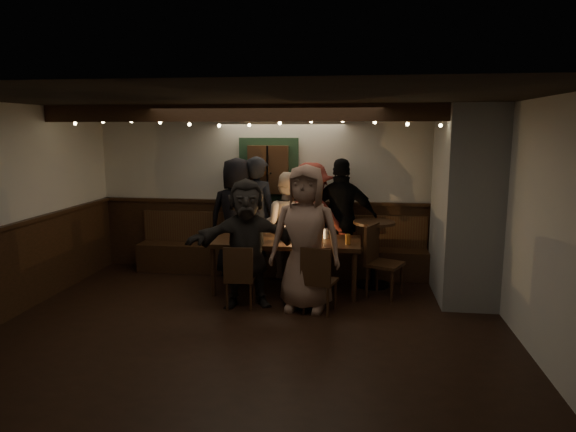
# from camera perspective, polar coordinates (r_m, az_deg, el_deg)

# --- Properties ---
(room) EXTENTS (6.02, 5.01, 2.62)m
(room) POSITION_cam_1_polar(r_m,az_deg,el_deg) (7.14, 6.54, -0.20)
(room) COLOR black
(room) RESTS_ON ground
(dining_table) EXTENTS (2.09, 0.89, 0.90)m
(dining_table) POSITION_cam_1_polar(r_m,az_deg,el_deg) (7.25, -0.23, -3.14)
(dining_table) COLOR black
(dining_table) RESTS_ON ground
(chair_near_left) EXTENTS (0.40, 0.40, 0.83)m
(chair_near_left) POSITION_cam_1_polar(r_m,az_deg,el_deg) (6.60, -5.42, -6.41)
(chair_near_left) COLOR black
(chair_near_left) RESTS_ON ground
(chair_near_right) EXTENTS (0.47, 0.47, 0.86)m
(chair_near_right) POSITION_cam_1_polar(r_m,az_deg,el_deg) (6.41, 3.33, -6.70)
(chair_near_right) COLOR black
(chair_near_right) RESTS_ON ground
(chair_end) EXTENTS (0.59, 0.59, 0.99)m
(chair_end) POSITION_cam_1_polar(r_m,az_deg,el_deg) (7.20, 10.02, -4.42)
(chair_end) COLOR black
(chair_end) RESTS_ON ground
(high_top) EXTENTS (0.61, 0.61, 0.97)m
(high_top) POSITION_cam_1_polar(r_m,az_deg,el_deg) (7.60, 9.48, -3.22)
(high_top) COLOR black
(high_top) RESTS_ON ground
(person_a) EXTENTS (0.91, 0.60, 1.86)m
(person_a) POSITION_cam_1_polar(r_m,az_deg,el_deg) (8.05, -5.63, -0.11)
(person_a) COLOR black
(person_a) RESTS_ON ground
(person_b) EXTENTS (0.81, 0.69, 1.87)m
(person_b) POSITION_cam_1_polar(r_m,az_deg,el_deg) (8.05, -3.38, -0.02)
(person_b) COLOR black
(person_b) RESTS_ON ground
(person_c) EXTENTS (0.88, 0.74, 1.64)m
(person_c) POSITION_cam_1_polar(r_m,az_deg,el_deg) (7.95, -0.18, -0.98)
(person_c) COLOR beige
(person_c) RESTS_ON ground
(person_d) EXTENTS (1.19, 0.72, 1.79)m
(person_d) POSITION_cam_1_polar(r_m,az_deg,el_deg) (7.79, 2.53, -0.64)
(person_d) COLOR maroon
(person_d) RESTS_ON ground
(person_e) EXTENTS (1.09, 0.47, 1.85)m
(person_e) POSITION_cam_1_polar(r_m,az_deg,el_deg) (7.87, 6.00, -0.36)
(person_e) COLOR black
(person_e) RESTS_ON ground
(person_f) EXTENTS (1.62, 0.83, 1.67)m
(person_f) POSITION_cam_1_polar(r_m,az_deg,el_deg) (6.65, -4.62, -3.01)
(person_f) COLOR black
(person_f) RESTS_ON ground
(person_g) EXTENTS (0.96, 0.68, 1.86)m
(person_g) POSITION_cam_1_polar(r_m,az_deg,el_deg) (6.47, 1.98, -2.47)
(person_g) COLOR #8E6957
(person_g) RESTS_ON ground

